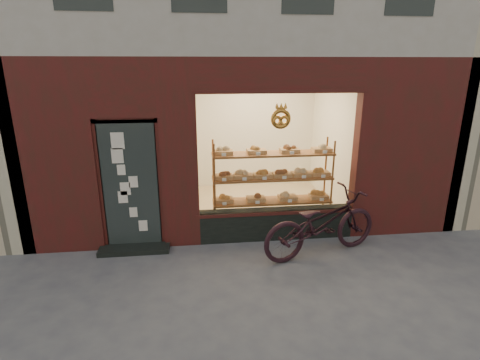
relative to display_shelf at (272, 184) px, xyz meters
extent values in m
plane|color=slate|center=(-0.45, -2.55, -0.87)|extent=(90.00, 90.00, 0.00)
cube|color=black|center=(0.00, -0.42, -0.60)|extent=(2.70, 0.25, 0.55)
cube|color=#293131|center=(-2.45, -0.49, 0.23)|extent=(0.90, 0.04, 2.15)
cube|color=black|center=(-2.45, -0.65, -0.83)|extent=(1.15, 0.35, 0.08)
torus|color=orange|center=(0.00, -0.53, 1.28)|extent=(0.33, 0.07, 0.33)
cube|color=brown|center=(0.00, 0.00, -0.82)|extent=(2.20, 0.45, 0.04)
cube|color=brown|center=(0.00, 0.00, -0.32)|extent=(2.20, 0.45, 0.03)
cube|color=brown|center=(0.00, 0.00, 0.13)|extent=(2.20, 0.45, 0.04)
cube|color=brown|center=(0.00, 0.00, 0.58)|extent=(2.20, 0.45, 0.04)
cylinder|color=brown|center=(-1.07, -0.19, -0.02)|extent=(0.04, 0.04, 1.70)
cylinder|color=brown|center=(1.07, -0.19, -0.02)|extent=(0.04, 0.04, 1.70)
cylinder|color=brown|center=(-1.07, 0.20, -0.02)|extent=(0.04, 0.04, 1.70)
cylinder|color=brown|center=(1.07, 0.20, -0.02)|extent=(0.04, 0.04, 1.70)
cube|color=#9A6639|center=(-0.90, 0.00, -0.27)|extent=(0.34, 0.24, 0.07)
sphere|color=#95522E|center=(-0.90, 0.00, -0.18)|extent=(0.11, 0.11, 0.11)
cube|color=white|center=(-0.90, -0.18, -0.27)|extent=(0.07, 0.01, 0.05)
cube|color=#9A6639|center=(-0.30, 0.00, -0.27)|extent=(0.34, 0.24, 0.07)
sphere|color=brown|center=(-0.30, 0.00, -0.18)|extent=(0.11, 0.11, 0.11)
cube|color=white|center=(-0.30, -0.18, -0.27)|extent=(0.08, 0.01, 0.05)
cube|color=#9A6639|center=(0.30, 0.00, -0.27)|extent=(0.34, 0.24, 0.07)
sphere|color=beige|center=(0.30, 0.00, -0.18)|extent=(0.11, 0.11, 0.11)
cube|color=white|center=(0.30, -0.18, -0.27)|extent=(0.07, 0.01, 0.05)
cube|color=#9A6639|center=(0.90, 0.00, -0.27)|extent=(0.34, 0.24, 0.07)
sphere|color=#95522E|center=(0.90, 0.00, -0.18)|extent=(0.11, 0.11, 0.11)
cube|color=white|center=(0.90, -0.18, -0.27)|extent=(0.08, 0.01, 0.05)
cube|color=#9A6639|center=(-0.90, 0.00, 0.18)|extent=(0.34, 0.24, 0.07)
sphere|color=brown|center=(-0.90, 0.00, 0.27)|extent=(0.11, 0.11, 0.11)
cube|color=white|center=(-0.90, -0.18, 0.18)|extent=(0.07, 0.01, 0.06)
cube|color=#9A6639|center=(-0.54, 0.00, 0.18)|extent=(0.34, 0.24, 0.07)
sphere|color=beige|center=(-0.54, 0.00, 0.27)|extent=(0.11, 0.11, 0.11)
cube|color=white|center=(-0.54, -0.18, 0.18)|extent=(0.08, 0.01, 0.06)
cube|color=#9A6639|center=(-0.18, 0.00, 0.18)|extent=(0.34, 0.24, 0.07)
sphere|color=#95522E|center=(-0.18, 0.00, 0.27)|extent=(0.11, 0.11, 0.11)
cube|color=white|center=(-0.18, -0.18, 0.18)|extent=(0.07, 0.01, 0.06)
cube|color=#9A6639|center=(0.18, 0.00, 0.18)|extent=(0.34, 0.24, 0.07)
sphere|color=brown|center=(0.18, 0.00, 0.27)|extent=(0.11, 0.11, 0.11)
cube|color=white|center=(0.18, -0.18, 0.18)|extent=(0.07, 0.01, 0.06)
cube|color=#9A6639|center=(0.54, 0.00, 0.18)|extent=(0.34, 0.24, 0.07)
sphere|color=beige|center=(0.54, 0.00, 0.27)|extent=(0.11, 0.11, 0.11)
cube|color=white|center=(0.54, -0.18, 0.18)|extent=(0.08, 0.01, 0.06)
cube|color=#9A6639|center=(0.90, 0.00, 0.18)|extent=(0.34, 0.24, 0.07)
sphere|color=#95522E|center=(0.90, 0.00, 0.27)|extent=(0.11, 0.11, 0.11)
cube|color=white|center=(0.90, -0.18, 0.18)|extent=(0.08, 0.01, 0.06)
cube|color=#9A6639|center=(-0.90, 0.00, 0.63)|extent=(0.34, 0.24, 0.07)
sphere|color=beige|center=(-0.90, 0.00, 0.72)|extent=(0.11, 0.11, 0.11)
cube|color=white|center=(-0.90, -0.18, 0.63)|extent=(0.07, 0.01, 0.06)
cube|color=#9A6639|center=(-0.30, 0.00, 0.63)|extent=(0.34, 0.24, 0.07)
sphere|color=#95522E|center=(-0.30, 0.00, 0.72)|extent=(0.11, 0.11, 0.11)
cube|color=white|center=(-0.30, -0.18, 0.63)|extent=(0.08, 0.01, 0.06)
cube|color=#9A6639|center=(0.30, 0.00, 0.63)|extent=(0.34, 0.24, 0.07)
sphere|color=brown|center=(0.30, 0.00, 0.72)|extent=(0.11, 0.11, 0.11)
cube|color=white|center=(0.30, -0.18, 0.63)|extent=(0.07, 0.01, 0.06)
cube|color=#9A6639|center=(0.90, 0.00, 0.63)|extent=(0.34, 0.24, 0.07)
sphere|color=beige|center=(0.90, 0.00, 0.72)|extent=(0.11, 0.11, 0.11)
cube|color=white|center=(0.90, -0.18, 0.63)|extent=(0.08, 0.01, 0.06)
imported|color=black|center=(0.59, -1.10, -0.33)|extent=(2.18, 1.28, 1.08)
camera|label=1|loc=(-1.37, -6.44, 2.12)|focal=28.00mm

